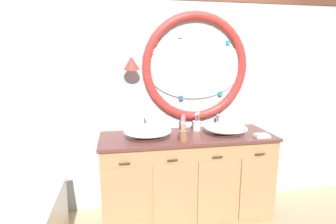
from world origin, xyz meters
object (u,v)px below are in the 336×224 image
sink_basin_right (226,128)px  toothbrush_holder_left (184,135)px  sink_basin_left (148,131)px  toothbrush_holder_right (197,125)px  folded_hand_towel (262,136)px  soap_dispenser (183,123)px

sink_basin_right → toothbrush_holder_left: size_ratio=2.28×
sink_basin_left → toothbrush_holder_right: bearing=18.5°
sink_basin_right → folded_hand_towel: size_ratio=3.04×
soap_dispenser → sink_basin_right: bearing=-30.0°
toothbrush_holder_left → folded_hand_towel: size_ratio=1.33×
sink_basin_right → soap_dispenser: size_ratio=2.53×
toothbrush_holder_right → sink_basin_left: bearing=-161.5°
toothbrush_holder_right → folded_hand_towel: bearing=-32.5°
folded_hand_towel → soap_dispenser: bearing=150.2°
sink_basin_left → folded_hand_towel: size_ratio=3.25×
soap_dispenser → sink_basin_left: bearing=-150.9°
sink_basin_left → folded_hand_towel: (1.13, -0.18, -0.06)m
sink_basin_right → folded_hand_towel: sink_basin_right is taller
soap_dispenser → toothbrush_holder_right: bearing=-17.7°
sink_basin_right → toothbrush_holder_right: bearing=144.3°
sink_basin_left → soap_dispenser: bearing=29.1°
sink_basin_left → sink_basin_right: 0.82m
folded_hand_towel → toothbrush_holder_right: bearing=147.5°
folded_hand_towel → sink_basin_right: bearing=150.3°
soap_dispenser → folded_hand_towel: (0.72, -0.41, -0.06)m
toothbrush_holder_left → soap_dispenser: toothbrush_holder_left is taller
sink_basin_right → toothbrush_holder_right: size_ratio=2.01×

